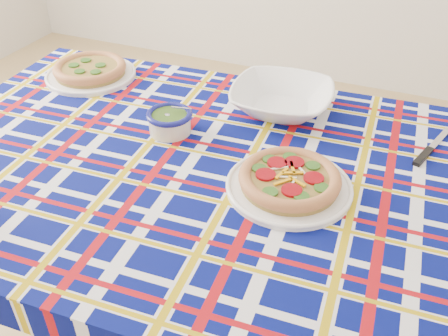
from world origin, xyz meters
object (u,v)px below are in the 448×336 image
at_px(serving_bowl, 282,99).
at_px(pesto_bowl, 170,120).
at_px(dining_table, 217,191).
at_px(main_focaccia_plate, 290,179).

bearing_deg(serving_bowl, pesto_bowl, -136.01).
height_order(dining_table, pesto_bowl, pesto_bowl).
height_order(main_focaccia_plate, serving_bowl, serving_bowl).
bearing_deg(main_focaccia_plate, serving_bowl, 110.19).
height_order(main_focaccia_plate, pesto_bowl, pesto_bowl).
xyz_separation_m(main_focaccia_plate, serving_bowl, (-0.14, 0.38, 0.01)).
bearing_deg(dining_table, serving_bowl, 76.59).
relative_size(dining_table, pesto_bowl, 13.29).
distance_m(main_focaccia_plate, serving_bowl, 0.41).
bearing_deg(pesto_bowl, serving_bowl, 43.99).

